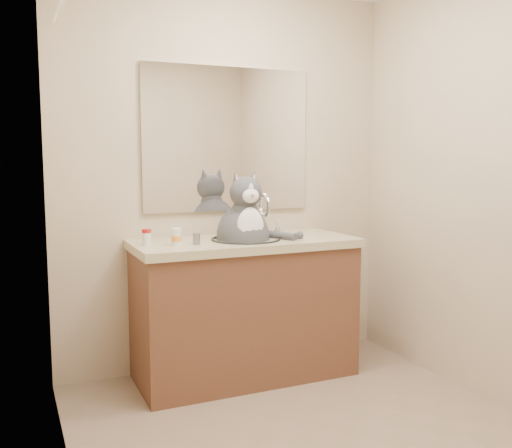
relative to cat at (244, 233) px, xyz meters
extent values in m
cube|color=#C5B191|center=(0.01, 0.31, 0.31)|extent=(2.20, 0.01, 2.40)
cube|color=#C5B191|center=(-1.10, -0.95, 0.31)|extent=(0.01, 2.50, 2.40)
cube|color=brown|center=(0.01, 0.02, -0.49)|extent=(1.30, 0.55, 0.80)
cube|color=tan|center=(0.01, 0.02, -0.07)|extent=(1.34, 0.59, 0.05)
torus|color=black|center=(0.01, 0.00, -0.04)|extent=(0.42, 0.42, 0.02)
ellipsoid|color=white|center=(0.01, 0.00, -0.12)|extent=(0.40, 0.40, 0.15)
cylinder|color=silver|center=(0.18, 0.17, 0.06)|extent=(0.03, 0.03, 0.18)
torus|color=silver|center=(0.18, 0.10, 0.15)|extent=(0.03, 0.16, 0.16)
cone|color=silver|center=(0.31, 0.17, 0.01)|extent=(0.06, 0.06, 0.08)
cube|color=white|center=(0.01, 0.29, 0.56)|extent=(1.10, 0.02, 0.90)
cube|color=beige|center=(-1.04, -0.85, 0.11)|extent=(0.01, 1.20, 1.90)
ellipsoid|color=#48484D|center=(0.00, 0.02, -0.04)|extent=(0.32, 0.35, 0.43)
ellipsoid|color=white|center=(0.00, -0.10, 0.03)|extent=(0.17, 0.10, 0.27)
ellipsoid|color=#48484D|center=(0.00, -0.03, 0.24)|extent=(0.20, 0.17, 0.18)
ellipsoid|color=white|center=(0.00, -0.11, 0.23)|extent=(0.10, 0.05, 0.08)
sphere|color=#D88C8C|center=(0.00, -0.14, 0.23)|extent=(0.02, 0.02, 0.02)
cone|color=#48484D|center=(-0.06, -0.02, 0.33)|extent=(0.08, 0.07, 0.09)
cone|color=#48484D|center=(0.05, -0.02, 0.33)|extent=(0.08, 0.07, 0.09)
cylinder|color=#48484D|center=(0.20, -0.03, -0.02)|extent=(0.16, 0.28, 0.05)
cylinder|color=white|center=(-0.58, 0.02, -0.01)|extent=(0.06, 0.06, 0.07)
cylinder|color=#B61318|center=(-0.58, 0.02, 0.04)|extent=(0.07, 0.07, 0.02)
cylinder|color=white|center=(-0.43, -0.06, 0.00)|extent=(0.07, 0.07, 0.08)
cylinder|color=orange|center=(-0.43, -0.06, 0.00)|extent=(0.07, 0.07, 0.03)
cylinder|color=white|center=(-0.43, -0.06, 0.05)|extent=(0.07, 0.07, 0.02)
cylinder|color=gray|center=(-0.32, -0.07, -0.01)|extent=(0.05, 0.05, 0.07)
camera|label=1|loc=(-1.30, -3.11, 0.45)|focal=40.00mm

